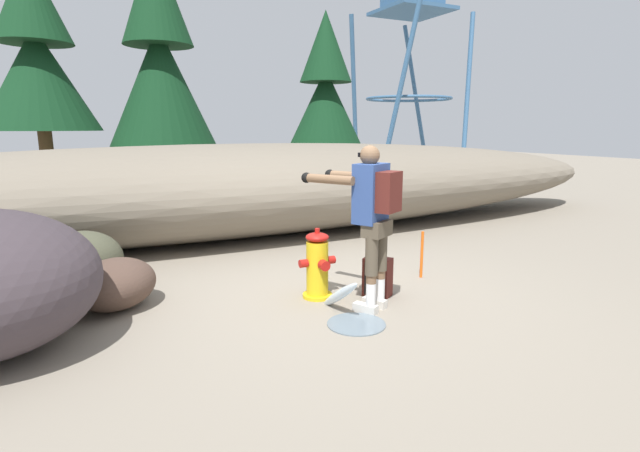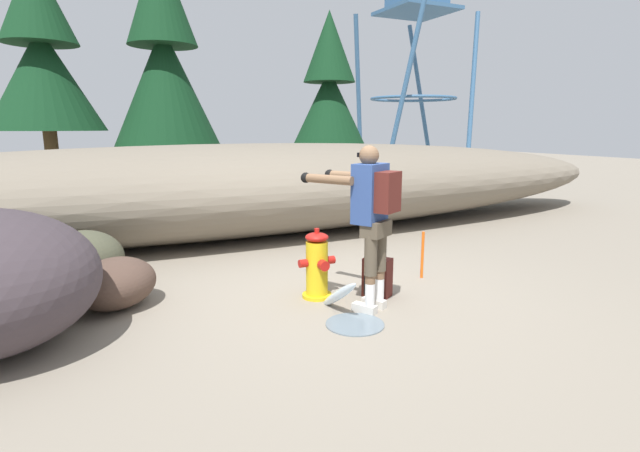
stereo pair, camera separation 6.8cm
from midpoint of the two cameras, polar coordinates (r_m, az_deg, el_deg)
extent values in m
cube|color=gray|center=(5.53, 2.65, -8.66)|extent=(56.00, 56.00, 0.04)
ellipsoid|color=#756B5B|center=(8.73, -8.95, 4.27)|extent=(17.24, 3.20, 1.61)
cylinder|color=gold|center=(5.54, 0.00, -8.14)|extent=(0.33, 0.33, 0.04)
cylinder|color=gold|center=(5.44, 0.00, -4.95)|extent=(0.25, 0.25, 0.60)
ellipsoid|color=red|center=(5.35, 0.00, -1.33)|extent=(0.26, 0.26, 0.10)
cylinder|color=red|center=(5.34, 0.00, -0.54)|extent=(0.06, 0.06, 0.05)
cylinder|color=red|center=(5.35, -1.63, -4.42)|extent=(0.09, 0.09, 0.09)
cylinder|color=red|center=(5.49, 1.59, -4.00)|extent=(0.09, 0.09, 0.09)
cylinder|color=red|center=(5.28, 0.78, -4.66)|extent=(0.11, 0.09, 0.11)
ellipsoid|color=silver|center=(5.04, 2.58, -8.10)|extent=(0.10, 0.75, 0.53)
cylinder|color=slate|center=(4.83, 4.54, -11.43)|extent=(0.57, 0.57, 0.01)
cube|color=beige|center=(5.12, 5.63, -9.62)|extent=(0.21, 0.28, 0.09)
cylinder|color=white|center=(5.03, 6.27, -8.00)|extent=(0.10, 0.10, 0.24)
cylinder|color=brown|center=(4.98, 6.31, -6.23)|extent=(0.10, 0.10, 0.09)
cylinder|color=brown|center=(4.91, 6.38, -3.43)|extent=(0.13, 0.13, 0.42)
cube|color=beige|center=(5.28, 6.72, -8.96)|extent=(0.21, 0.28, 0.09)
cylinder|color=white|center=(5.20, 7.35, -7.38)|extent=(0.10, 0.10, 0.24)
cylinder|color=brown|center=(5.15, 7.40, -5.66)|extent=(0.10, 0.10, 0.09)
cylinder|color=brown|center=(5.08, 7.47, -2.95)|extent=(0.13, 0.13, 0.42)
cube|color=brown|center=(4.93, 7.00, -0.29)|extent=(0.38, 0.33, 0.16)
cube|color=#2D4784|center=(4.91, 6.30, 3.82)|extent=(0.43, 0.39, 0.60)
cube|color=#511E19|center=(4.82, 8.39, 3.97)|extent=(0.32, 0.28, 0.40)
sphere|color=brown|center=(4.89, 6.19, 8.26)|extent=(0.20, 0.20, 0.20)
cube|color=black|center=(4.93, 5.32, 8.36)|extent=(0.14, 0.09, 0.04)
cylinder|color=brown|center=(4.90, 1.27, 5.51)|extent=(0.36, 0.55, 0.09)
sphere|color=black|center=(5.06, -1.28, 5.70)|extent=(0.11, 0.11, 0.11)
cylinder|color=brown|center=(5.27, 3.96, 5.91)|extent=(0.36, 0.55, 0.09)
sphere|color=black|center=(5.41, 1.50, 6.08)|extent=(0.11, 0.11, 0.11)
cube|color=#511E19|center=(5.57, 7.10, -5.97)|extent=(0.34, 0.36, 0.44)
cube|color=#511E19|center=(5.70, 7.58, -6.25)|extent=(0.17, 0.21, 0.20)
torus|color=black|center=(5.50, 7.17, -3.59)|extent=(0.10, 0.10, 0.02)
cube|color=black|center=(5.50, 5.85, -6.18)|extent=(0.05, 0.06, 0.37)
cube|color=black|center=(5.44, 7.45, -6.41)|extent=(0.05, 0.06, 0.37)
ellipsoid|color=#454233|center=(6.41, -32.67, -3.27)|extent=(1.36, 1.23, 0.90)
ellipsoid|color=#454634|center=(6.41, -25.68, -3.55)|extent=(1.08, 1.07, 0.69)
ellipsoid|color=#4E392F|center=(5.58, -22.56, -6.22)|extent=(1.18, 1.18, 0.54)
cylinder|color=#47331E|center=(14.41, -28.71, 6.20)|extent=(0.33, 0.33, 1.80)
cone|color=#0F3319|center=(14.43, -29.56, 14.77)|extent=(2.77, 2.77, 2.53)
cylinder|color=#47331E|center=(14.52, -17.02, 6.29)|extent=(0.34, 0.34, 1.37)
cone|color=#0F3319|center=(14.51, -17.57, 15.33)|extent=(2.87, 2.87, 3.21)
cylinder|color=#47331E|center=(13.58, 1.20, 6.18)|extent=(0.26, 0.26, 1.24)
cone|color=#0F3319|center=(13.53, 1.23, 13.44)|extent=(2.15, 2.15, 2.20)
cone|color=#0F3319|center=(13.68, 1.26, 20.36)|extent=(1.39, 1.39, 1.83)
cylinder|color=#386089|center=(20.33, 11.90, 14.13)|extent=(1.03, 1.03, 5.82)
cylinder|color=#386089|center=(18.75, 4.67, 14.57)|extent=(1.03, 1.03, 5.82)
cylinder|color=#386089|center=(18.12, 17.53, 14.20)|extent=(1.03, 1.03, 5.82)
cylinder|color=#386089|center=(16.33, 9.87, 14.90)|extent=(1.03, 1.03, 5.82)
torus|color=#386089|center=(18.33, 11.00, 14.47)|extent=(3.08, 3.08, 0.10)
cube|color=#386089|center=(18.72, 11.37, 23.53)|extent=(2.29, 2.29, 0.12)
cylinder|color=#E55914|center=(6.29, 12.25, -3.35)|extent=(0.04, 0.04, 0.60)
camera|label=1|loc=(0.03, -89.66, 0.07)|focal=27.23mm
camera|label=2|loc=(0.03, 90.34, -0.07)|focal=27.23mm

